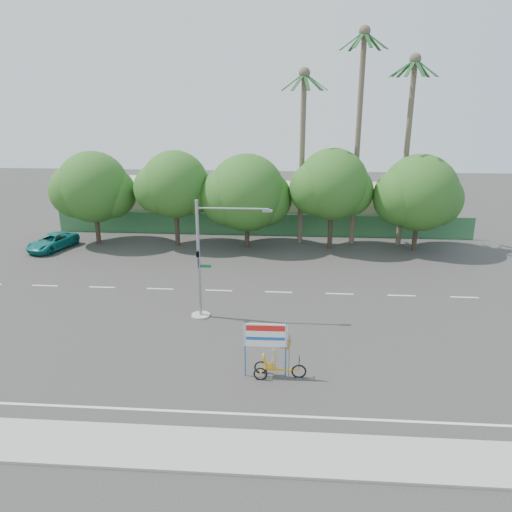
{
  "coord_description": "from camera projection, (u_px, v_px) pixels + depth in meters",
  "views": [
    {
      "loc": [
        2.71,
        -22.58,
        12.73
      ],
      "look_at": [
        0.71,
        4.99,
        3.5
      ],
      "focal_mm": 35.0,
      "sensor_mm": 36.0,
      "label": 1
    }
  ],
  "objects": [
    {
      "name": "palm_tall",
      "position": [
        359.0,
        119.0,
        40.16
      ],
      "size": [
        3.73,
        3.79,
        17.45
      ],
      "color": "#70604C",
      "rests_on": "ground"
    },
    {
      "name": "tree_far_right",
      "position": [
        419.0,
        195.0,
        40.25
      ],
      "size": [
        7.38,
        6.2,
        7.94
      ],
      "color": "#473828",
      "rests_on": "ground"
    },
    {
      "name": "building_right",
      "position": [
        345.0,
        207.0,
        49.05
      ],
      "size": [
        14.0,
        8.0,
        3.6
      ],
      "primitive_type": "cube",
      "color": "beige",
      "rests_on": "ground"
    },
    {
      "name": "fence",
      "position": [
        261.0,
        225.0,
        45.6
      ],
      "size": [
        38.0,
        0.08,
        2.0
      ],
      "primitive_type": "cube",
      "color": "#336B3D",
      "rests_on": "ground"
    },
    {
      "name": "trike_billboard",
      "position": [
        271.0,
        355.0,
        22.95
      ],
      "size": [
        2.91,
        0.67,
        2.85
      ],
      "rotation": [
        0.0,
        0.0,
        0.02
      ],
      "color": "black",
      "rests_on": "ground"
    },
    {
      "name": "tree_right",
      "position": [
        332.0,
        187.0,
        40.54
      ],
      "size": [
        6.9,
        5.8,
        8.36
      ],
      "color": "#473828",
      "rests_on": "ground"
    },
    {
      "name": "palm_short",
      "position": [
        303.0,
        139.0,
        40.98
      ],
      "size": [
        3.73,
        3.79,
        14.45
      ],
      "color": "#70604C",
      "rests_on": "ground"
    },
    {
      "name": "tree_left",
      "position": [
        174.0,
        187.0,
        41.49
      ],
      "size": [
        6.66,
        5.6,
        8.07
      ],
      "color": "#473828",
      "rests_on": "ground"
    },
    {
      "name": "tree_far_left",
      "position": [
        93.0,
        189.0,
        42.06
      ],
      "size": [
        7.14,
        6.0,
        7.96
      ],
      "color": "#473828",
      "rests_on": "ground"
    },
    {
      "name": "palm_mid",
      "position": [
        408.0,
        133.0,
        40.22
      ],
      "size": [
        3.73,
        3.79,
        15.45
      ],
      "color": "#70604C",
      "rests_on": "ground"
    },
    {
      "name": "building_left",
      "position": [
        165.0,
        202.0,
        50.22
      ],
      "size": [
        12.0,
        8.0,
        4.0
      ],
      "primitive_type": "cube",
      "color": "beige",
      "rests_on": "ground"
    },
    {
      "name": "ground",
      "position": [
        235.0,
        351.0,
        25.58
      ],
      "size": [
        120.0,
        120.0,
        0.0
      ],
      "primitive_type": "plane",
      "color": "#33302D",
      "rests_on": "ground"
    },
    {
      "name": "sidewalk_near",
      "position": [
        213.0,
        450.0,
        18.46
      ],
      "size": [
        50.0,
        2.4,
        0.12
      ],
      "primitive_type": "cube",
      "color": "gray",
      "rests_on": "ground"
    },
    {
      "name": "tree_center",
      "position": [
        246.0,
        195.0,
        41.26
      ],
      "size": [
        7.62,
        6.4,
        7.85
      ],
      "color": "#473828",
      "rests_on": "ground"
    },
    {
      "name": "pickup_truck",
      "position": [
        52.0,
        242.0,
        41.72
      ],
      "size": [
        3.47,
        5.1,
        1.3
      ],
      "primitive_type": "imported",
      "rotation": [
        0.0,
        0.0,
        -0.31
      ],
      "color": "#10716B",
      "rests_on": "ground"
    },
    {
      "name": "traffic_signal",
      "position": [
        204.0,
        270.0,
        28.57
      ],
      "size": [
        4.72,
        1.1,
        7.0
      ],
      "color": "gray",
      "rests_on": "ground"
    }
  ]
}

